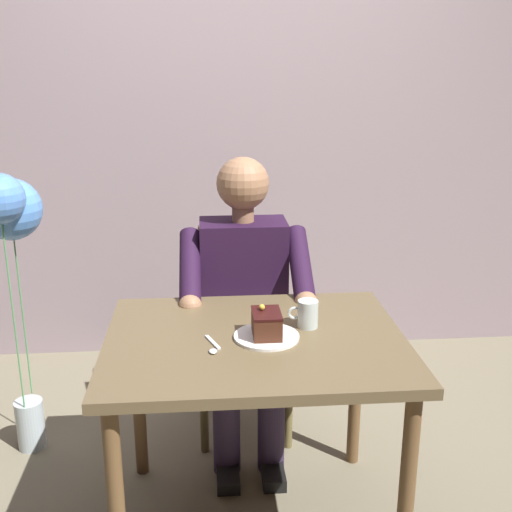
{
  "coord_description": "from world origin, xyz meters",
  "views": [
    {
      "loc": [
        0.16,
        1.9,
        1.6
      ],
      "look_at": [
        -0.01,
        -0.1,
        0.98
      ],
      "focal_mm": 44.01,
      "sensor_mm": 36.0,
      "label": 1
    }
  ],
  "objects_px": {
    "dessert_spoon": "(213,347)",
    "cake_slice": "(267,323)",
    "balloon_display": "(10,234)",
    "dining_table": "(255,362)",
    "coffee_cup": "(307,313)",
    "chair": "(242,319)",
    "seated_person": "(245,301)"
  },
  "relations": [
    {
      "from": "chair",
      "to": "seated_person",
      "type": "bearing_deg",
      "value": 90.0
    },
    {
      "from": "chair",
      "to": "cake_slice",
      "type": "xyz_separation_m",
      "value": [
        -0.04,
        0.72,
        0.28
      ]
    },
    {
      "from": "dining_table",
      "to": "coffee_cup",
      "type": "distance_m",
      "value": 0.24
    },
    {
      "from": "dessert_spoon",
      "to": "seated_person",
      "type": "bearing_deg",
      "value": -103.09
    },
    {
      "from": "chair",
      "to": "balloon_display",
      "type": "relative_size",
      "value": 0.75
    },
    {
      "from": "dining_table",
      "to": "chair",
      "type": "xyz_separation_m",
      "value": [
        0.0,
        -0.71,
        -0.14
      ]
    },
    {
      "from": "seated_person",
      "to": "dessert_spoon",
      "type": "distance_m",
      "value": 0.63
    },
    {
      "from": "dining_table",
      "to": "coffee_cup",
      "type": "height_order",
      "value": "coffee_cup"
    },
    {
      "from": "seated_person",
      "to": "dessert_spoon",
      "type": "relative_size",
      "value": 8.77
    },
    {
      "from": "cake_slice",
      "to": "balloon_display",
      "type": "xyz_separation_m",
      "value": [
        0.97,
        -0.58,
        0.17
      ]
    },
    {
      "from": "coffee_cup",
      "to": "dining_table",
      "type": "bearing_deg",
      "value": 20.48
    },
    {
      "from": "seated_person",
      "to": "coffee_cup",
      "type": "relative_size",
      "value": 11.78
    },
    {
      "from": "coffee_cup",
      "to": "dessert_spoon",
      "type": "distance_m",
      "value": 0.36
    },
    {
      "from": "balloon_display",
      "to": "dining_table",
      "type": "bearing_deg",
      "value": 148.27
    },
    {
      "from": "dessert_spoon",
      "to": "chair",
      "type": "bearing_deg",
      "value": -100.27
    },
    {
      "from": "dessert_spoon",
      "to": "cake_slice",
      "type": "bearing_deg",
      "value": -160.54
    },
    {
      "from": "cake_slice",
      "to": "balloon_display",
      "type": "distance_m",
      "value": 1.14
    },
    {
      "from": "chair",
      "to": "balloon_display",
      "type": "xyz_separation_m",
      "value": [
        0.93,
        0.13,
        0.45
      ]
    },
    {
      "from": "coffee_cup",
      "to": "seated_person",
      "type": "bearing_deg",
      "value": -68.41
    },
    {
      "from": "seated_person",
      "to": "dining_table",
      "type": "bearing_deg",
      "value": 90.0
    },
    {
      "from": "chair",
      "to": "seated_person",
      "type": "relative_size",
      "value": 0.73
    },
    {
      "from": "seated_person",
      "to": "dessert_spoon",
      "type": "bearing_deg",
      "value": 76.91
    },
    {
      "from": "seated_person",
      "to": "chair",
      "type": "bearing_deg",
      "value": -90.0
    },
    {
      "from": "dining_table",
      "to": "chair",
      "type": "height_order",
      "value": "chair"
    },
    {
      "from": "seated_person",
      "to": "cake_slice",
      "type": "height_order",
      "value": "seated_person"
    },
    {
      "from": "chair",
      "to": "cake_slice",
      "type": "height_order",
      "value": "chair"
    },
    {
      "from": "seated_person",
      "to": "balloon_display",
      "type": "relative_size",
      "value": 1.03
    },
    {
      "from": "seated_person",
      "to": "balloon_display",
      "type": "height_order",
      "value": "seated_person"
    },
    {
      "from": "coffee_cup",
      "to": "balloon_display",
      "type": "xyz_separation_m",
      "value": [
        1.11,
        -0.51,
        0.17
      ]
    },
    {
      "from": "dining_table",
      "to": "seated_person",
      "type": "distance_m",
      "value": 0.53
    },
    {
      "from": "chair",
      "to": "balloon_display",
      "type": "distance_m",
      "value": 1.04
    },
    {
      "from": "chair",
      "to": "dessert_spoon",
      "type": "relative_size",
      "value": 6.38
    }
  ]
}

